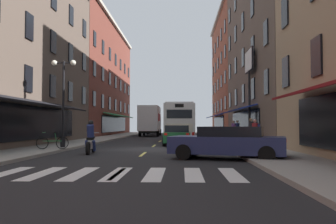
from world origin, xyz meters
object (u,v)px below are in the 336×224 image
bicycle_near (52,142)px  pedestrian_near (255,131)px  motorcycle_rider (91,139)px  transit_bus (179,122)px  pedestrian_rear (234,130)px  sedan_mid (154,130)px  pedestrian_far (237,130)px  street_lamp_twin (63,99)px  pedestrian_mid (251,130)px  billboard_sign (249,72)px  sedan_far (177,135)px  box_truck (150,121)px  sedan_near (228,142)px

bicycle_near → pedestrian_near: bearing=22.7°
motorcycle_rider → bicycle_near: motorcycle_rider is taller
transit_bus → pedestrian_rear: size_ratio=7.49×
sedan_mid → pedestrian_far: size_ratio=2.51×
street_lamp_twin → pedestrian_mid: bearing=24.3°
billboard_sign → transit_bus: 9.83m
pedestrian_near → street_lamp_twin: 12.35m
motorcycle_rider → pedestrian_near: pedestrian_near is taller
sedan_far → street_lamp_twin: (-6.49, -4.62, 2.23)m
box_truck → pedestrian_far: size_ratio=4.59×
box_truck → pedestrian_rear: bearing=-60.9°
billboard_sign → sedan_mid: bearing=109.8°
sedan_near → pedestrian_mid: 10.82m
sedan_mid → pedestrian_mid: bearing=-71.4°
pedestrian_mid → street_lamp_twin: street_lamp_twin is taller
billboard_sign → box_truck: 19.67m
sedan_mid → pedestrian_near: bearing=-72.8°
billboard_sign → pedestrian_far: size_ratio=4.18×
transit_bus → bicycle_near: (-6.63, -15.48, -1.25)m
street_lamp_twin → sedan_far: bearing=35.4°
pedestrian_near → pedestrian_far: pedestrian_far is taller
box_truck → sedan_mid: 9.37m
sedan_near → pedestrian_near: size_ratio=3.01×
motorcycle_rider → sedan_far: bearing=60.0°
box_truck → sedan_mid: bearing=91.8°
pedestrian_mid → sedan_far: bearing=99.8°
box_truck → motorcycle_rider: bearing=-91.1°
box_truck → sedan_near: bearing=-78.3°
sedan_far → motorcycle_rider: 8.33m
pedestrian_near → pedestrian_mid: 1.96m
billboard_sign → pedestrian_mid: bearing=-97.0°
billboard_sign → pedestrian_rear: (-0.88, 2.17, -4.48)m
pedestrian_rear → street_lamp_twin: size_ratio=0.33×
box_truck → street_lamp_twin: 23.87m
transit_bus → bicycle_near: transit_bus is taller
pedestrian_near → sedan_near: bearing=161.2°
box_truck → pedestrian_far: (8.76, -13.98, -0.96)m
sedan_far → pedestrian_near: size_ratio=2.60×
motorcycle_rider → pedestrian_near: size_ratio=1.25×
sedan_mid → sedan_far: 28.62m
pedestrian_near → pedestrian_mid: bearing=-3.2°
transit_bus → pedestrian_mid: (5.23, -8.62, -0.69)m
motorcycle_rider → pedestrian_far: 15.40m
billboard_sign → pedestrian_mid: size_ratio=3.98×
motorcycle_rider → street_lamp_twin: (-2.33, 2.60, 2.23)m
sedan_near → sedan_far: sedan_far is taller
sedan_far → pedestrian_rear: pedestrian_rear is taller
box_truck → sedan_far: 19.46m
sedan_near → pedestrian_rear: size_ratio=3.03×
billboard_sign → street_lamp_twin: size_ratio=1.40×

